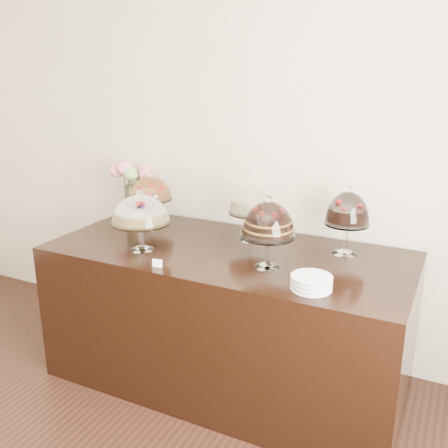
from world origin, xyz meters
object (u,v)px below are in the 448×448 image
at_px(cake_stand_choco_layer, 268,222).
at_px(cake_stand_fruit_tart, 151,190).
at_px(cake_stand_dark_choco, 348,212).
at_px(display_counter, 227,316).
at_px(flower_vase, 132,179).
at_px(plate_stack, 311,283).
at_px(cake_stand_sugar_sponge, 140,212).
at_px(cake_stand_cheesecake, 252,203).

bearing_deg(cake_stand_choco_layer, cake_stand_fruit_tart, 158.49).
relative_size(cake_stand_dark_choco, cake_stand_fruit_tart, 1.12).
distance_m(display_counter, flower_vase, 1.25).
distance_m(flower_vase, plate_stack, 1.74).
distance_m(cake_stand_sugar_sponge, plate_stack, 1.12).
relative_size(cake_stand_sugar_sponge, flower_vase, 0.87).
relative_size(display_counter, plate_stack, 10.89).
height_order(cake_stand_sugar_sponge, flower_vase, flower_vase).
bearing_deg(flower_vase, cake_stand_dark_choco, -3.34).
xyz_separation_m(cake_stand_cheesecake, plate_stack, (0.57, -0.57, -0.20)).
bearing_deg(cake_stand_fruit_tart, flower_vase, 159.84).
height_order(cake_stand_choco_layer, cake_stand_cheesecake, cake_stand_choco_layer).
bearing_deg(plate_stack, cake_stand_sugar_sponge, 174.27).
relative_size(display_counter, cake_stand_choco_layer, 5.36).
distance_m(cake_stand_fruit_tart, flower_vase, 0.24).
bearing_deg(flower_vase, cake_stand_cheesecake, -6.23).
bearing_deg(cake_stand_dark_choco, cake_stand_sugar_sponge, -157.05).
relative_size(cake_stand_sugar_sponge, cake_stand_fruit_tart, 1.01).
xyz_separation_m(display_counter, cake_stand_choco_layer, (0.31, -0.14, 0.71)).
bearing_deg(cake_stand_cheesecake, cake_stand_sugar_sponge, -138.76).
bearing_deg(cake_stand_sugar_sponge, cake_stand_cheesecake, 41.24).
height_order(cake_stand_cheesecake, cake_stand_fruit_tart, cake_stand_cheesecake).
bearing_deg(cake_stand_cheesecake, plate_stack, -45.04).
distance_m(cake_stand_choco_layer, cake_stand_dark_choco, 0.52).
bearing_deg(cake_stand_fruit_tart, cake_stand_sugar_sponge, -62.07).
bearing_deg(cake_stand_sugar_sponge, cake_stand_choco_layer, 5.64).
xyz_separation_m(cake_stand_sugar_sponge, flower_vase, (-0.48, 0.57, 0.04)).
xyz_separation_m(cake_stand_choco_layer, cake_stand_fruit_tart, (-1.05, 0.41, -0.02)).
height_order(cake_stand_choco_layer, flower_vase, flower_vase).
distance_m(display_counter, cake_stand_fruit_tart, 1.04).
height_order(cake_stand_sugar_sponge, cake_stand_cheesecake, cake_stand_sugar_sponge).
height_order(display_counter, cake_stand_sugar_sponge, cake_stand_sugar_sponge).
bearing_deg(display_counter, cake_stand_sugar_sponge, -155.06).
bearing_deg(display_counter, flower_vase, 159.78).
distance_m(cake_stand_choco_layer, cake_stand_cheesecake, 0.46).
bearing_deg(cake_stand_cheesecake, cake_stand_dark_choco, 1.52).
bearing_deg(cake_stand_fruit_tart, cake_stand_choco_layer, -21.51).
xyz_separation_m(display_counter, plate_stack, (0.62, -0.33, 0.49)).
distance_m(cake_stand_cheesecake, cake_stand_fruit_tart, 0.79).
relative_size(cake_stand_choco_layer, plate_stack, 2.03).
distance_m(cake_stand_cheesecake, cake_stand_dark_choco, 0.60).
bearing_deg(plate_stack, flower_vase, 156.62).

